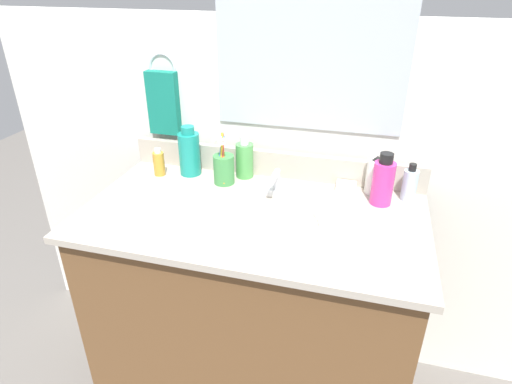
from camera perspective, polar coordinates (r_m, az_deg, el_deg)
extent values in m
cube|color=brown|center=(1.51, -0.46, -16.00)|extent=(0.97, 0.51, 0.76)
cube|color=#B2A899|center=(1.27, -0.52, -3.14)|extent=(1.01, 0.55, 0.02)
cube|color=#B2A899|center=(1.48, 2.29, 3.78)|extent=(1.01, 0.02, 0.09)
cube|color=silver|center=(1.61, 2.68, -1.14)|extent=(2.11, 0.04, 1.30)
cube|color=#B2BCC6|center=(1.39, 7.29, 19.48)|extent=(0.60, 0.01, 0.56)
torus|color=silver|center=(1.56, -12.33, 15.87)|extent=(0.10, 0.01, 0.10)
cube|color=#147260|center=(1.57, -12.19, 11.45)|extent=(0.11, 0.04, 0.22)
torus|color=white|center=(1.21, 0.57, -4.11)|extent=(0.38, 0.38, 0.02)
ellipsoid|color=white|center=(1.23, 0.56, -5.89)|extent=(0.32, 0.32, 0.11)
cylinder|color=#B2B5BA|center=(1.25, 0.55, -7.22)|extent=(0.04, 0.04, 0.01)
cube|color=silver|center=(1.38, 2.71, 0.14)|extent=(0.16, 0.05, 0.01)
cylinder|color=silver|center=(1.36, 2.74, 1.49)|extent=(0.02, 0.02, 0.06)
cylinder|color=silver|center=(1.32, 2.43, 2.02)|extent=(0.02, 0.09, 0.02)
cylinder|color=silver|center=(1.38, 0.51, 1.31)|extent=(0.03, 0.03, 0.04)
cylinder|color=silver|center=(1.36, 5.00, 0.76)|extent=(0.03, 0.03, 0.04)
cylinder|color=silver|center=(1.40, 19.70, 0.85)|extent=(0.04, 0.04, 0.10)
cylinder|color=black|center=(1.38, 20.09, 3.08)|extent=(0.02, 0.02, 0.02)
cylinder|color=teal|center=(1.50, -8.81, 5.00)|extent=(0.07, 0.07, 0.15)
cylinder|color=teal|center=(1.47, -9.06, 8.11)|extent=(0.04, 0.04, 0.03)
cylinder|color=gold|center=(1.52, -12.75, 3.68)|extent=(0.04, 0.04, 0.08)
cylinder|color=white|center=(1.50, -12.94, 5.37)|extent=(0.02, 0.02, 0.02)
cylinder|color=white|center=(1.41, 15.54, 1.99)|extent=(0.06, 0.06, 0.11)
cone|color=black|center=(1.38, 15.86, 4.35)|extent=(0.03, 0.03, 0.02)
cylinder|color=#D8338C|center=(1.34, 16.46, 1.09)|extent=(0.06, 0.06, 0.13)
cylinder|color=black|center=(1.31, 16.93, 4.31)|extent=(0.04, 0.04, 0.03)
cylinder|color=#4C9E4C|center=(1.47, -1.53, 4.20)|extent=(0.06, 0.06, 0.12)
cylinder|color=white|center=(1.44, -1.56, 6.87)|extent=(0.03, 0.03, 0.03)
cylinder|color=#3F8C47|center=(1.43, -4.28, 3.01)|extent=(0.07, 0.07, 0.10)
cylinder|color=yellow|center=(1.40, -4.60, 4.49)|extent=(0.01, 0.03, 0.17)
cube|color=white|center=(1.36, -4.93, 7.15)|extent=(0.01, 0.02, 0.01)
cylinder|color=white|center=(1.42, -4.43, 4.57)|extent=(0.02, 0.03, 0.15)
cube|color=white|center=(1.41, -4.64, 7.17)|extent=(0.01, 0.02, 0.01)
cylinder|color=blue|center=(1.41, -4.83, 4.47)|extent=(0.04, 0.02, 0.16)
cube|color=white|center=(1.39, -5.53, 6.97)|extent=(0.01, 0.02, 0.01)
cylinder|color=orange|center=(1.40, -4.35, 4.28)|extent=(0.02, 0.04, 0.16)
cube|color=white|center=(1.36, -4.47, 6.44)|extent=(0.01, 0.02, 0.01)
cylinder|color=#D8333F|center=(1.40, -4.48, 4.42)|extent=(0.01, 0.04, 0.16)
cube|color=white|center=(1.36, -4.75, 6.89)|extent=(0.01, 0.02, 0.01)
cylinder|color=#B23FBF|center=(1.42, -4.40, 4.68)|extent=(0.02, 0.03, 0.16)
cube|color=white|center=(1.41, -4.55, 7.39)|extent=(0.01, 0.02, 0.01)
cube|color=white|center=(1.43, 11.87, 0.79)|extent=(0.06, 0.04, 0.02)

